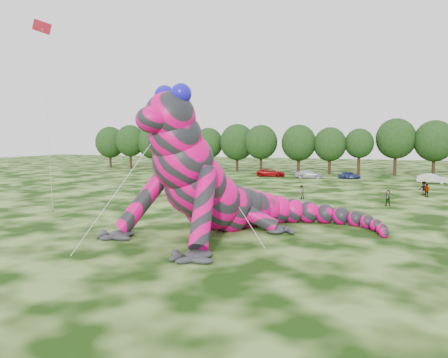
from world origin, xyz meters
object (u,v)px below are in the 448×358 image
at_px(tree_9, 359,152).
at_px(spectator_2, 424,188).
at_px(tree_2, 153,147).
at_px(tree_4, 208,149).
at_px(tree_5, 237,148).
at_px(spectator_4, 203,179).
at_px(tree_10, 396,147).
at_px(tree_11, 434,149).
at_px(car_1, 207,171).
at_px(car_3, 309,174).
at_px(car_4, 349,175).
at_px(flying_kite, 43,42).
at_px(tree_1, 130,147).
at_px(car_5, 432,178).
at_px(car_2, 271,173).
at_px(spectator_0, 231,188).
at_px(tree_3, 179,148).
at_px(tree_8, 330,151).
at_px(spectator_5, 388,198).
at_px(tree_6, 261,149).
at_px(car_0, 166,170).
at_px(tree_0, 110,147).
at_px(tree_7, 299,149).
at_px(inflatable_gecko, 226,161).
at_px(spectator_1, 301,192).
at_px(spectator_3, 427,190).

bearing_deg(tree_9, spectator_2, -71.68).
bearing_deg(tree_2, tree_4, -0.21).
distance_m(tree_5, spectator_4, 27.25).
xyz_separation_m(tree_10, tree_11, (6.39, -0.38, -0.22)).
distance_m(car_1, car_3, 18.98).
height_order(tree_2, car_4, tree_2).
bearing_deg(tree_4, flying_kite, -82.21).
xyz_separation_m(tree_1, car_3, (41.73, -10.25, -4.19)).
bearing_deg(flying_kite, car_5, 51.55).
distance_m(tree_11, car_5, 12.98).
bearing_deg(car_2, spectator_0, 174.71).
height_order(tree_3, tree_8, tree_3).
height_order(car_2, spectator_5, spectator_5).
bearing_deg(spectator_2, tree_6, -61.48).
relative_size(car_0, spectator_5, 2.28).
height_order(tree_2, spectator_2, tree_2).
bearing_deg(tree_0, tree_1, -10.79).
relative_size(flying_kite, car_1, 4.00).
height_order(tree_7, spectator_0, tree_7).
height_order(tree_5, tree_11, tree_11).
bearing_deg(inflatable_gecko, tree_7, 118.38).
relative_size(tree_11, car_3, 2.06).
relative_size(car_3, spectator_1, 3.08).
bearing_deg(tree_2, tree_6, -4.67).
height_order(tree_6, spectator_0, tree_6).
height_order(car_4, spectator_1, spectator_1).
bearing_deg(spectator_1, tree_4, -107.06).
bearing_deg(spectator_1, tree_5, -114.18).
xyz_separation_m(tree_4, spectator_1, (26.23, -36.88, -3.73)).
distance_m(tree_3, car_3, 30.79).
bearing_deg(spectator_2, car_4, -79.61).
distance_m(car_1, spectator_1, 34.28).
xyz_separation_m(flying_kite, car_4, (21.98, 46.37, -14.35)).
height_order(car_1, spectator_3, spectator_3).
relative_size(car_4, spectator_2, 2.18).
distance_m(tree_5, tree_10, 30.52).
relative_size(tree_1, spectator_3, 6.10).
xyz_separation_m(inflatable_gecko, flying_kite, (-16.13, -0.52, 9.73)).
bearing_deg(car_1, tree_1, 63.25).
distance_m(tree_0, car_4, 55.68).
distance_m(inflatable_gecko, spectator_0, 19.96).
distance_m(flying_kite, tree_0, 66.12).
relative_size(tree_1, car_5, 2.20).
xyz_separation_m(tree_9, spectator_3, (9.13, -28.94, -3.53)).
distance_m(tree_3, car_5, 49.61).
height_order(tree_11, car_2, tree_11).
bearing_deg(car_5, spectator_1, 149.41).
bearing_deg(tree_2, spectator_3, -29.70).
bearing_deg(car_5, tree_10, 24.74).
bearing_deg(car_1, tree_6, -45.46).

